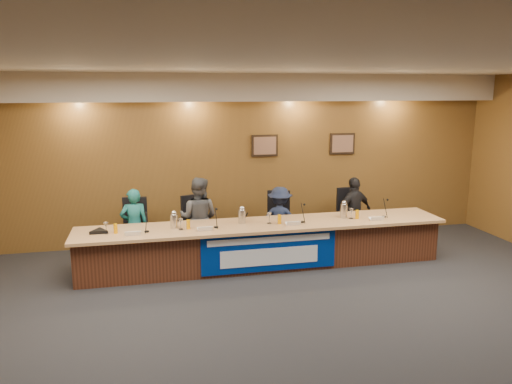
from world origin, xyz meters
TOP-DOWN VIEW (x-y plane):
  - floor at (0.00, 0.00)m, footprint 10.00×10.00m
  - ceiling at (0.00, 0.00)m, footprint 10.00×8.00m
  - wall_back at (0.00, 4.00)m, footprint 10.00×0.04m
  - soffit at (0.00, 3.75)m, footprint 10.00×0.50m
  - dais_body at (0.00, 2.40)m, footprint 6.00×0.80m
  - dais_top at (0.00, 2.35)m, footprint 6.10×0.95m
  - banner at (0.00, 1.99)m, footprint 2.20×0.02m
  - banner_text_upper at (0.00, 1.97)m, footprint 2.00×0.01m
  - banner_text_lower at (0.00, 1.97)m, footprint 1.60×0.01m
  - wall_photo_left at (0.40, 3.97)m, footprint 0.52×0.04m
  - wall_photo_right at (2.00, 3.97)m, footprint 0.52×0.04m
  - panelist_a at (-2.10, 3.06)m, footprint 0.49×0.33m
  - panelist_b at (-1.00, 3.06)m, footprint 0.86×0.77m
  - panelist_c at (0.46, 3.06)m, footprint 0.89×0.69m
  - panelist_d at (1.91, 3.06)m, footprint 0.84×0.55m
  - office_chair_a at (-2.10, 3.16)m, footprint 0.51×0.51m
  - office_chair_b at (-1.00, 3.16)m, footprint 0.62×0.62m
  - office_chair_c at (0.46, 3.16)m, footprint 0.59×0.59m
  - office_chair_d at (1.91, 3.16)m, footprint 0.51×0.51m
  - nameplate_a at (-2.10, 2.09)m, footprint 0.24×0.08m
  - microphone_a at (-1.90, 2.26)m, footprint 0.07×0.07m
  - juice_glass_a at (-2.36, 2.29)m, footprint 0.06×0.06m
  - water_glass_a at (-2.50, 2.30)m, footprint 0.08×0.08m
  - nameplate_b at (-1.01, 2.11)m, footprint 0.24×0.08m
  - microphone_b at (-0.81, 2.26)m, footprint 0.07×0.07m
  - juice_glass_b at (-1.25, 2.28)m, footprint 0.06×0.06m
  - water_glass_b at (-1.37, 2.28)m, footprint 0.08×0.08m
  - nameplate_c at (0.43, 2.11)m, footprint 0.24×0.08m
  - microphone_c at (0.63, 2.26)m, footprint 0.07×0.07m
  - juice_glass_c at (0.24, 2.27)m, footprint 0.06×0.06m
  - water_glass_c at (0.08, 2.32)m, footprint 0.08×0.08m
  - nameplate_d at (1.90, 2.09)m, footprint 0.24×0.08m
  - microphone_d at (2.11, 2.28)m, footprint 0.07×0.07m
  - juice_glass_d at (1.62, 2.29)m, footprint 0.06×0.06m
  - water_glass_d at (1.52, 2.31)m, footprint 0.08×0.08m
  - carafe_left at (-1.47, 2.37)m, footprint 0.12×0.12m
  - carafe_mid at (-0.36, 2.44)m, footprint 0.12×0.12m
  - carafe_right at (1.42, 2.41)m, footprint 0.12×0.12m
  - speakerphone at (-2.61, 2.37)m, footprint 0.32×0.32m

SIDE VIEW (x-z plane):
  - floor at x=0.00m, z-range 0.00..0.00m
  - banner_text_lower at x=0.00m, z-range 0.16..0.44m
  - dais_body at x=0.00m, z-range 0.00..0.70m
  - banner at x=0.00m, z-range 0.05..0.71m
  - office_chair_a at x=-2.10m, z-range 0.44..0.52m
  - office_chair_b at x=-1.00m, z-range 0.44..0.52m
  - office_chair_c at x=0.46m, z-range 0.44..0.52m
  - office_chair_d at x=1.91m, z-range 0.44..0.52m
  - banner_text_upper at x=0.00m, z-range 0.53..0.63m
  - panelist_c at x=0.46m, z-range 0.00..1.20m
  - panelist_a at x=-2.10m, z-range 0.00..1.29m
  - panelist_d at x=1.91m, z-range 0.00..1.33m
  - panelist_b at x=-1.00m, z-range 0.00..1.44m
  - dais_top at x=0.00m, z-range 0.70..0.75m
  - microphone_a at x=-1.90m, z-range 0.75..0.77m
  - microphone_b at x=-0.81m, z-range 0.75..0.77m
  - microphone_c at x=0.63m, z-range 0.75..0.77m
  - microphone_d at x=2.11m, z-range 0.75..0.77m
  - speakerphone at x=-2.61m, z-range 0.75..0.80m
  - nameplate_a at x=-2.10m, z-range 0.74..0.85m
  - nameplate_b at x=-1.01m, z-range 0.74..0.85m
  - nameplate_c at x=0.43m, z-range 0.74..0.85m
  - nameplate_d at x=1.90m, z-range 0.74..0.85m
  - juice_glass_a at x=-2.36m, z-range 0.75..0.90m
  - juice_glass_b at x=-1.25m, z-range 0.75..0.90m
  - juice_glass_c at x=0.24m, z-range 0.75..0.90m
  - juice_glass_d at x=1.62m, z-range 0.75..0.90m
  - water_glass_a at x=-2.50m, z-range 0.75..0.93m
  - water_glass_b at x=-1.37m, z-range 0.75..0.93m
  - water_glass_c at x=0.08m, z-range 0.75..0.93m
  - water_glass_d at x=1.52m, z-range 0.75..0.93m
  - carafe_mid at x=-0.36m, z-range 0.75..0.98m
  - carafe_left at x=-1.47m, z-range 0.75..0.98m
  - carafe_right at x=1.42m, z-range 0.75..0.99m
  - wall_back at x=0.00m, z-range 0.00..3.20m
  - wall_photo_left at x=0.40m, z-range 1.64..2.06m
  - wall_photo_right at x=2.00m, z-range 1.64..2.06m
  - soffit at x=0.00m, z-range 2.70..3.20m
  - ceiling at x=0.00m, z-range 3.18..3.22m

